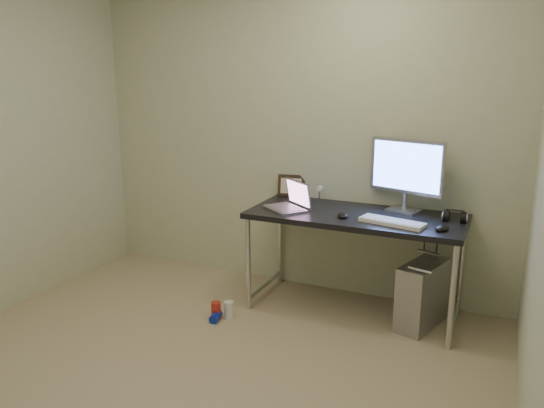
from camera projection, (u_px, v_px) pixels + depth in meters
The scene contains 17 objects.
floor at pixel (174, 391), 2.97m from camera, with size 3.50×3.50×0.00m, color tan.
wall_back at pixel (294, 134), 4.20m from camera, with size 3.50×0.02×2.50m, color beige.
desk at pixel (355, 225), 3.80m from camera, with size 1.52×0.67×0.75m.
tower_computer at pixel (422, 295), 3.68m from camera, with size 0.31×0.48×0.49m.
cable_a at pixel (424, 257), 3.94m from camera, with size 0.01×0.01×0.70m, color black.
cable_b at pixel (436, 262), 3.89m from camera, with size 0.01×0.01×0.72m, color black.
can_red at pixel (216, 310), 3.82m from camera, with size 0.07×0.07×0.13m, color red.
can_white at pixel (229, 310), 3.82m from camera, with size 0.07×0.07×0.13m, color white.
can_blue at pixel (216, 317), 3.79m from camera, with size 0.06×0.06×0.12m, color #1128B9.
laptop at pixel (290, 203), 3.90m from camera, with size 0.39×0.37×0.21m.
monitor at pixel (406, 170), 3.78m from camera, with size 0.55×0.22×0.53m.
keyboard at pixel (392, 222), 3.53m from camera, with size 0.43×0.14×0.03m, color white.
mouse_right at pixel (442, 227), 3.39m from camera, with size 0.08×0.12×0.04m, color black.
mouse_left at pixel (343, 214), 3.69m from camera, with size 0.07×0.12×0.04m, color black.
headphones at pixel (455, 217), 3.59m from camera, with size 0.15×0.09×0.10m.
picture_frame at pixel (291, 186), 4.28m from camera, with size 0.22×0.03×0.18m, color black.
webcam at pixel (320, 190), 4.14m from camera, with size 0.04×0.03×0.12m.
Camera 1 is at (1.58, -2.16, 1.75)m, focal length 35.00 mm.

